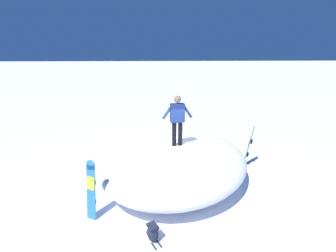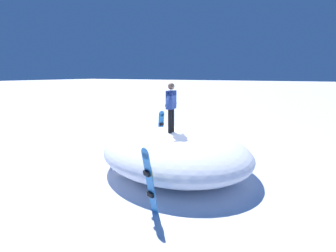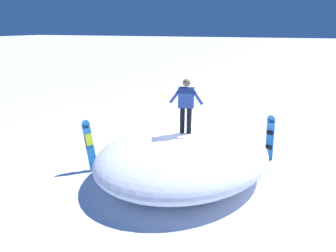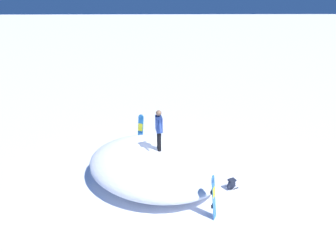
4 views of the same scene
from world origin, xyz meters
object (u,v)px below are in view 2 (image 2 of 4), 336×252
object	(u,v)px
snowboarder_standing	(171,105)
snowboard_secondary_upright	(161,128)
snowboard_primary_upright	(149,180)
backpack_near	(123,147)

from	to	relation	value
snowboarder_standing	snowboard_secondary_upright	world-z (taller)	snowboarder_standing
snowboard_primary_upright	snowboard_secondary_upright	xyz separation A→B (m)	(-5.21, -2.63, -0.01)
snowboard_primary_upright	backpack_near	distance (m)	5.18
snowboard_secondary_upright	backpack_near	bearing A→B (deg)	-32.28
snowboarder_standing	snowboard_primary_upright	bearing A→B (deg)	17.59
snowboard_primary_upright	backpack_near	size ratio (longest dim) A/B	3.20
snowboard_primary_upright	snowboarder_standing	bearing A→B (deg)	-162.41
snowboard_secondary_upright	backpack_near	distance (m)	1.92
snowboarder_standing	snowboard_secondary_upright	bearing A→B (deg)	-144.05
snowboard_secondary_upright	backpack_near	world-z (taller)	snowboard_secondary_upright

